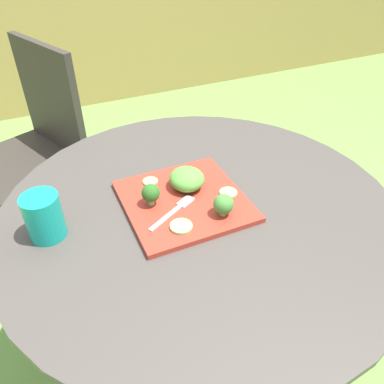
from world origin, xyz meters
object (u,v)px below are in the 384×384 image
(drinking_glass, at_px, (44,219))
(patio_chair, at_px, (35,138))
(salad_plate, at_px, (184,201))
(fork, at_px, (176,210))

(drinking_glass, bearing_deg, patio_chair, 88.89)
(patio_chair, height_order, salad_plate, patio_chair)
(drinking_glass, distance_m, fork, 0.30)
(drinking_glass, relative_size, fork, 0.77)
(patio_chair, height_order, drinking_glass, patio_chair)
(patio_chair, relative_size, salad_plate, 3.03)
(salad_plate, bearing_deg, patio_chair, 109.81)
(salad_plate, bearing_deg, drinking_glass, 176.03)
(patio_chair, xyz_separation_m, drinking_glass, (-0.02, -0.85, 0.24))
(patio_chair, distance_m, fork, 0.97)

